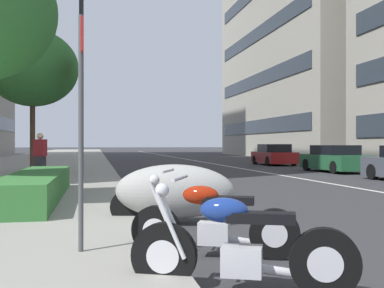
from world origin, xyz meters
The scene contains 12 objects.
sidewalk_right_plaza centered at (30.00, 12.40, 0.07)m, with size 160.00×10.18×0.15m, color gray.
lane_centre_stripe centered at (35.00, 0.00, 0.00)m, with size 110.00×0.16×0.01m, color silver.
motorcycle_nearest_camera centered at (0.28, 6.88, 0.42)m, with size 0.98×2.05×1.10m.
motorcycle_mid_row centered at (1.75, 6.78, 0.41)m, with size 0.96×2.02×1.09m.
motorcycle_second_in_row centered at (4.22, 6.87, 0.57)m, with size 1.28×2.24×1.06m.
car_following_behind centered at (18.01, -3.61, 0.64)m, with size 4.48×1.86×1.36m.
car_approaching_light centered at (26.29, -3.58, 0.65)m, with size 4.52×2.04×1.41m.
parking_sign_by_curb centered at (1.69, 8.39, 1.81)m, with size 0.32×0.06×2.79m.
street_lamp_with_banners centered at (15.32, 8.48, 5.28)m, with size 1.26×2.33×8.74m.
clipped_hedge_bed centered at (7.41, 9.55, 0.45)m, with size 6.76×1.10×0.60m, color #337033.
street_tree_far_plaza centered at (17.17, 10.88, 4.66)m, with size 3.87×3.87×6.16m.
pedestrian_on_plaza centered at (13.12, 10.12, 0.99)m, with size 0.41×0.47×1.66m.
Camera 1 is at (-4.04, 8.21, 1.42)m, focal length 44.36 mm.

